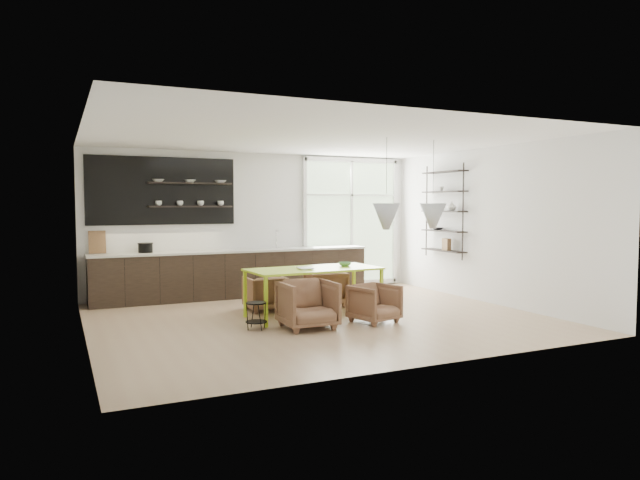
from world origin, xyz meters
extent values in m
cube|color=tan|center=(0.00, 0.00, -0.01)|extent=(7.00, 6.00, 0.01)
cube|color=white|center=(0.00, 3.00, 1.45)|extent=(7.00, 0.02, 2.90)
cube|color=white|center=(-3.50, 0.00, 1.45)|extent=(0.02, 6.00, 2.90)
cube|color=white|center=(3.50, 0.00, 1.45)|extent=(0.02, 6.00, 2.90)
cube|color=white|center=(0.00, 0.00, 2.90)|extent=(7.00, 6.00, 0.01)
cube|color=#B2D1A5|center=(2.15, 2.97, 1.45)|extent=(2.20, 0.02, 2.70)
cube|color=silver|center=(2.15, 2.94, 1.45)|extent=(2.30, 0.08, 2.80)
cone|color=silver|center=(0.95, -0.50, 1.65)|extent=(0.44, 0.44, 0.42)
cone|color=silver|center=(1.85, -0.50, 1.65)|extent=(0.44, 0.44, 0.42)
cylinder|color=black|center=(0.95, -0.50, 2.46)|extent=(0.01, 0.01, 0.89)
cylinder|color=black|center=(1.85, -0.50, 2.46)|extent=(0.01, 0.01, 0.89)
cube|color=black|center=(-0.60, 2.67, 0.45)|extent=(5.50, 0.65, 0.90)
cube|color=beige|center=(-0.60, 2.67, 0.92)|extent=(5.54, 0.69, 0.04)
cube|color=white|center=(-0.60, 2.98, 1.20)|extent=(5.50, 0.02, 0.55)
cube|color=black|center=(-1.95, 2.96, 2.10)|extent=(2.80, 0.06, 1.30)
cube|color=black|center=(-1.45, 2.82, 2.25)|extent=(1.60, 0.28, 0.03)
cube|color=black|center=(-1.45, 2.82, 1.80)|extent=(1.60, 0.28, 0.03)
cube|color=olive|center=(-3.15, 2.90, 1.15)|extent=(0.30, 0.10, 0.42)
cylinder|color=silver|center=(0.30, 2.77, 1.12)|extent=(0.02, 0.02, 0.40)
imported|color=white|center=(-2.05, 2.82, 2.29)|extent=(0.22, 0.22, 0.05)
imported|color=white|center=(-1.45, 2.82, 2.29)|extent=(0.22, 0.22, 0.05)
imported|color=white|center=(-0.85, 2.82, 2.29)|extent=(0.22, 0.22, 0.05)
imported|color=white|center=(-2.05, 2.82, 1.86)|extent=(0.12, 0.12, 0.10)
imported|color=white|center=(-1.65, 2.82, 1.86)|extent=(0.12, 0.12, 0.10)
imported|color=white|center=(-1.25, 2.82, 1.86)|extent=(0.12, 0.12, 0.10)
imported|color=white|center=(-0.85, 2.82, 1.86)|extent=(0.12, 0.12, 0.10)
cylinder|color=black|center=(-2.32, 2.73, 1.02)|extent=(0.26, 0.26, 0.16)
cube|color=black|center=(3.36, 0.60, 1.70)|extent=(0.02, 0.02, 1.90)
cube|color=black|center=(3.36, 1.80, 1.70)|extent=(0.02, 0.02, 1.90)
cube|color=black|center=(3.36, 1.20, 0.90)|extent=(0.26, 1.20, 0.02)
cube|color=black|center=(3.36, 1.20, 1.30)|extent=(0.26, 1.20, 0.02)
cube|color=black|center=(3.36, 1.20, 1.70)|extent=(0.26, 1.20, 0.02)
cube|color=black|center=(3.36, 1.20, 2.10)|extent=(0.26, 1.20, 0.03)
cube|color=black|center=(3.36, 1.20, 2.50)|extent=(0.26, 1.20, 0.03)
imported|color=white|center=(3.36, 0.95, 1.81)|extent=(0.18, 0.18, 0.19)
imported|color=#333338|center=(3.36, 1.40, 1.34)|extent=(0.22, 0.22, 0.05)
imported|color=white|center=(3.36, 1.30, 2.16)|extent=(0.10, 0.10, 0.09)
cube|color=olive|center=(3.36, 1.10, 1.03)|extent=(0.10, 0.18, 0.24)
cube|color=#B1DC20|center=(0.01, 0.22, 0.78)|extent=(2.23, 1.10, 0.03)
cube|color=#B1DC20|center=(-1.00, -0.28, 0.38)|extent=(0.05, 0.05, 0.76)
cube|color=#B1DC20|center=(-1.05, 0.60, 0.38)|extent=(0.05, 0.05, 0.76)
cube|color=#B1DC20|center=(1.07, -0.17, 0.38)|extent=(0.05, 0.05, 0.76)
cube|color=#B1DC20|center=(1.02, 0.71, 0.38)|extent=(0.05, 0.05, 0.76)
imported|color=brown|center=(-0.56, 1.03, 0.30)|extent=(0.65, 0.67, 0.61)
imported|color=brown|center=(0.61, 1.02, 0.32)|extent=(0.78, 0.79, 0.64)
imported|color=brown|center=(-0.46, -0.60, 0.36)|extent=(0.78, 0.80, 0.72)
imported|color=brown|center=(0.66, -0.65, 0.30)|extent=(0.79, 0.81, 0.60)
cylinder|color=black|center=(-1.18, -0.34, 0.39)|extent=(0.30, 0.30, 0.02)
cylinder|color=black|center=(-1.18, -0.34, 0.11)|extent=(0.32, 0.32, 0.01)
cylinder|color=black|center=(-1.04, -0.34, 0.20)|extent=(0.01, 0.01, 0.39)
cylinder|color=black|center=(-1.19, -0.20, 0.20)|extent=(0.01, 0.01, 0.39)
cylinder|color=black|center=(-1.32, -0.35, 0.20)|extent=(0.01, 0.01, 0.39)
cylinder|color=black|center=(-1.17, -0.48, 0.20)|extent=(0.01, 0.01, 0.39)
imported|color=white|center=(-0.29, 0.15, 0.81)|extent=(0.25, 0.32, 0.03)
imported|color=#568D59|center=(0.62, 0.28, 0.83)|extent=(0.24, 0.24, 0.07)
camera|label=1|loc=(-3.82, -8.28, 1.84)|focal=32.00mm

